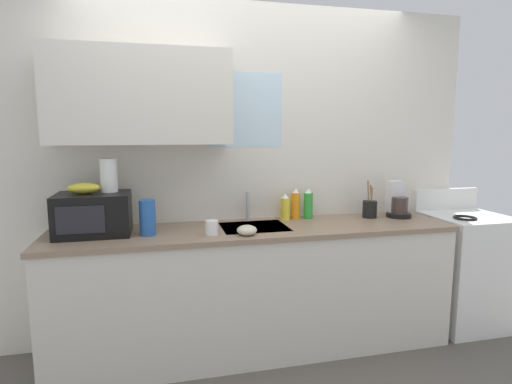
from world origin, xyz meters
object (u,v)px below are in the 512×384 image
Objects in this scene: stove_range at (464,269)px; mug_white at (212,228)px; cereal_canister at (148,218)px; banana_bunch at (84,188)px; dish_soap_bottle_yellow at (285,208)px; dish_soap_bottle_green at (308,204)px; paper_towel_roll at (109,175)px; utensil_crock at (370,209)px; microwave at (93,214)px; coffee_maker at (397,203)px; small_bowl at (247,230)px; dish_soap_bottle_orange at (296,204)px.

stove_range reaches higher than mug_white.
banana_bunch is at bearing 165.62° from cereal_canister.
dish_soap_bottle_yellow is 0.87× the size of dish_soap_bottle_green.
paper_towel_roll reaches higher than dish_soap_bottle_green.
banana_bunch is at bearing -178.06° from utensil_crock.
microwave reaches higher than cereal_canister.
paper_towel_roll reaches higher than cereal_canister.
banana_bunch reaches higher than coffee_maker.
dish_soap_bottle_green reaches higher than dish_soap_bottle_yellow.
dish_soap_bottle_green is at bearing 23.37° from mug_white.
dish_soap_bottle_yellow is (-0.90, 0.08, -0.01)m from coffee_maker.
mug_white reaches higher than small_bowl.
banana_bunch is 0.85m from mug_white.
utensil_crock is at bearing -5.80° from dish_soap_bottle_yellow.
microwave is 4.84× the size of mug_white.
cereal_canister reaches higher than dish_soap_bottle_yellow.
dish_soap_bottle_orange reaches higher than cereal_canister.
dish_soap_bottle_orange is 0.10m from dish_soap_bottle_green.
dish_soap_bottle_orange reaches higher than stove_range.
mug_white is at bearing 164.74° from small_bowl.
microwave is at bearing -174.30° from dish_soap_bottle_green.
microwave is at bearing -173.33° from dish_soap_bottle_orange.
dish_soap_bottle_orange is at bearing 172.38° from coffee_maker.
small_bowl is at bearing -13.54° from cereal_canister.
utensil_crock reaches higher than coffee_maker.
dish_soap_bottle_orange is 0.78m from mug_white.
dish_soap_bottle_orange is (1.34, 0.12, -0.27)m from paper_towel_roll.
coffee_maker reaches higher than mug_white.
microwave is 1.54m from dish_soap_bottle_green.
dish_soap_bottle_yellow is at bearing 28.65° from mug_white.
stove_range is 2.84m from paper_towel_roll.
dish_soap_bottle_green is 0.86m from mug_white.
microwave is (-2.82, 0.04, 0.58)m from stove_range.
dish_soap_bottle_green is (1.53, 0.15, -0.02)m from microwave.
utensil_crock is (0.58, -0.10, -0.04)m from dish_soap_bottle_orange.
small_bowl is at bearing -13.87° from banana_bunch.
coffee_maker is at bearing -5.05° from dish_soap_bottle_yellow.
utensil_crock is at bearing 2.03° from microwave.
mug_white is at bearing -152.78° from dish_soap_bottle_orange.
mug_white is (-0.60, -0.33, -0.05)m from dish_soap_bottle_yellow.
cereal_canister is (-1.90, -0.16, 0.01)m from coffee_maker.
microwave reaches higher than small_bowl.
mug_white is at bearing -13.48° from banana_bunch.
banana_bunch reaches higher than utensil_crock.
dish_soap_bottle_yellow is 0.86× the size of dish_soap_bottle_orange.
microwave is 3.54× the size of small_bowl.
coffee_maker reaches higher than dish_soap_bottle_orange.
paper_towel_roll is 0.76m from mug_white.
paper_towel_roll is 0.79× the size of coffee_maker.
coffee_maker is 0.72m from dish_soap_bottle_green.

